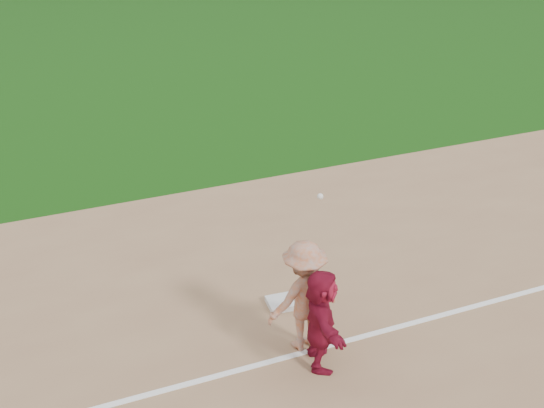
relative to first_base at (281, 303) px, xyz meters
name	(u,v)px	position (x,y,z in m)	size (l,w,h in m)	color
ground	(307,317)	(0.29, -0.41, -0.07)	(160.00, 160.00, 0.00)	#14430D
foul_line	(330,345)	(0.29, -1.21, -0.04)	(60.00, 0.10, 0.01)	white
first_base	(281,303)	(0.00, 0.00, 0.00)	(0.42, 0.42, 0.09)	silver
base_runner	(321,319)	(-0.02, -1.50, 0.73)	(1.44, 0.46, 1.55)	maroon
first_base_play	(304,296)	(-0.07, -1.03, 0.83)	(1.21, 0.80, 2.31)	#98989B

